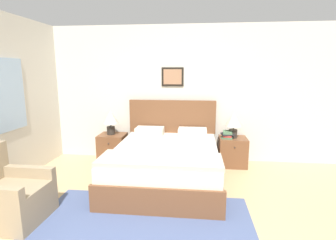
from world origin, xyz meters
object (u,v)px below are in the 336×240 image
bed (166,162)px  armchair (7,197)px  nightstand_by_door (233,152)px  table_lamp_near_window (111,119)px  nightstand_near_window (113,148)px  table_lamp_by_door (233,121)px

bed → armchair: 2.18m
nightstand_by_door → table_lamp_near_window: size_ratio=1.13×
bed → nightstand_near_window: size_ratio=4.01×
table_lamp_near_window → table_lamp_by_door: bearing=0.0°
armchair → table_lamp_by_door: (2.86, 2.16, 0.55)m
nightstand_by_door → table_lamp_near_window: (-2.32, 0.00, 0.57)m
nightstand_by_door → nightstand_near_window: bearing=180.0°
table_lamp_by_door → armchair: bearing=-143.0°
bed → nightstand_near_window: (-1.15, 0.82, -0.04)m
bed → nightstand_by_door: (1.15, 0.82, -0.04)m
armchair → table_lamp_near_window: bearing=166.9°
armchair → bed: bearing=129.1°
armchair → table_lamp_by_door: bearing=128.2°
bed → table_lamp_by_door: size_ratio=4.54×
bed → armchair: bed is taller
nightstand_near_window → bed: bearing=-35.4°
bed → table_lamp_by_door: bed is taller
nightstand_near_window → nightstand_by_door: size_ratio=1.00×
table_lamp_near_window → nightstand_by_door: bearing=-0.0°
nightstand_near_window → table_lamp_by_door: size_ratio=1.13×
armchair → table_lamp_by_door: 3.63m
armchair → nightstand_near_window: bearing=166.4°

